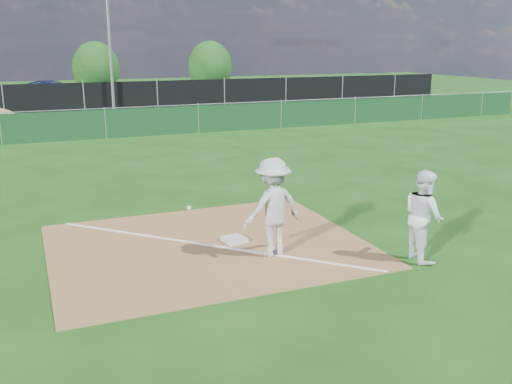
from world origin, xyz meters
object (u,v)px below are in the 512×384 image
tree_mid (96,68)px  play_at_first (273,207)px  runner (424,215)px  car_right (177,94)px  car_mid (55,95)px  first_base (234,239)px  light_pole (110,40)px  tree_right (210,66)px

tree_mid → play_at_first: bearing=-91.9°
runner → car_right: runner is taller
play_at_first → car_mid: play_at_first is taller
first_base → tree_mid: size_ratio=0.10×
light_pole → car_mid: (-2.75, 4.19, -3.16)m
car_right → tree_mid: bearing=15.6°
first_base → tree_mid: (1.56, 33.42, 1.98)m
tree_mid → tree_right: tree_right is taller
runner → car_right: bearing=2.4°
light_pole → tree_mid: bearing=87.0°
car_mid → tree_mid: (3.35, 7.54, 1.20)m
light_pole → tree_right: size_ratio=1.99×
tree_mid → tree_right: (8.57, -0.38, 0.02)m
first_base → car_mid: car_mid is taller
play_at_first → car_mid: 26.92m
first_base → play_at_first: (0.42, -0.94, 0.88)m
play_at_first → first_base: bearing=114.0°
light_pole → car_right: light_pole is taller
tree_right → car_right: bearing=-124.1°
tree_right → first_base: bearing=-107.0°
first_base → tree_mid: tree_mid is taller
play_at_first → car_mid: size_ratio=0.45×
runner → car_right: 28.81m
tree_mid → tree_right: bearing=-2.5°
play_at_first → tree_mid: 34.40m
play_at_first → tree_right: 35.37m
tree_right → light_pole: bearing=-129.0°
first_base → runner: (2.88, -2.15, 0.78)m
light_pole → tree_mid: 11.91m
play_at_first → tree_mid: size_ratio=0.57×
car_right → first_base: bearing=152.3°
runner → play_at_first: bearing=71.8°
light_pole → first_base: light_pole is taller
car_mid → tree_mid: bearing=-20.6°
car_mid → light_pole: bearing=-143.3°
first_base → light_pole: bearing=87.5°
runner → tree_mid: (-1.32, 35.58, 1.20)m
car_right → car_mid: bearing=79.3°
light_pole → car_mid: bearing=123.2°
runner → first_base: bearing=61.3°
car_mid → car_right: (7.51, 0.63, -0.22)m
runner → tree_right: 35.96m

